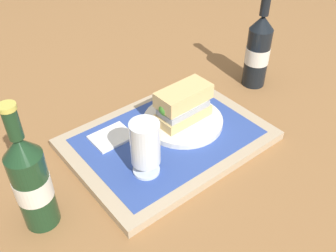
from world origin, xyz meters
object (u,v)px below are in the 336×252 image
object	(u,v)px
sandwich	(182,104)
beer_bottle	(31,181)
plate	(183,121)
second_bottle	(258,50)
beer_glass	(145,147)

from	to	relation	value
sandwich	beer_bottle	xyz separation A→B (m)	(0.37, 0.04, 0.03)
beer_bottle	sandwich	bearing A→B (deg)	-174.38
plate	second_bottle	xyz separation A→B (m)	(-0.29, -0.03, 0.08)
beer_bottle	second_bottle	size ratio (longest dim) A/B	1.00
beer_glass	beer_bottle	distance (m)	0.22
plate	second_bottle	distance (m)	0.31
second_bottle	beer_bottle	bearing A→B (deg)	6.04
beer_glass	beer_bottle	bearing A→B (deg)	-9.77
beer_bottle	beer_glass	bearing A→B (deg)	170.23
plate	beer_bottle	distance (m)	0.39
beer_glass	beer_bottle	xyz separation A→B (m)	(0.21, -0.04, 0.02)
beer_glass	second_bottle	size ratio (longest dim) A/B	0.47
sandwich	plate	bearing A→B (deg)	180.00
beer_glass	second_bottle	distance (m)	0.47
sandwich	beer_bottle	distance (m)	0.38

